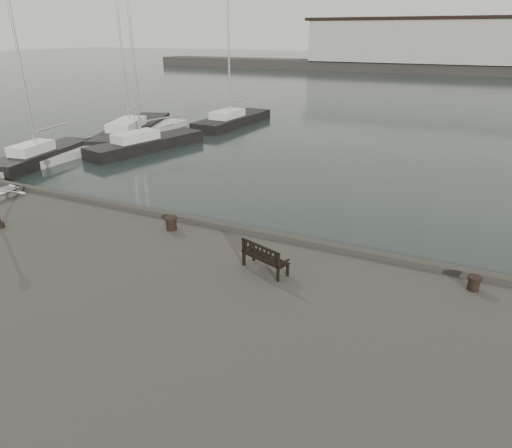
# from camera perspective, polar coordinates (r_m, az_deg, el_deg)

# --- Properties ---
(ground) EXTENTS (400.00, 400.00, 0.00)m
(ground) POSITION_cam_1_polar(r_m,az_deg,el_deg) (15.21, 5.76, -7.56)
(ground) COLOR black
(ground) RESTS_ON ground
(pontoon) EXTENTS (2.00, 24.00, 0.50)m
(pontoon) POSITION_cam_1_polar(r_m,az_deg,el_deg) (33.86, -21.39, 8.61)
(pontoon) COLOR #BCB7AE
(pontoon) RESTS_ON ground
(breakwater) EXTENTS (140.00, 9.50, 12.20)m
(breakwater) POSITION_cam_1_polar(r_m,az_deg,el_deg) (104.85, 22.04, 19.43)
(breakwater) COLOR #383530
(breakwater) RESTS_ON ground
(bench) EXTENTS (1.49, 0.92, 0.81)m
(bench) POSITION_cam_1_polar(r_m,az_deg,el_deg) (12.60, 1.11, -4.81)
(bench) COLOR black
(bench) RESTS_ON quay
(bollard_left) EXTENTS (0.57, 0.57, 0.45)m
(bollard_left) POSITION_cam_1_polar(r_m,az_deg,el_deg) (15.46, -10.54, 0.08)
(bollard_left) COLOR black
(bollard_left) RESTS_ON quay
(bollard_right) EXTENTS (0.43, 0.43, 0.38)m
(bollard_right) POSITION_cam_1_polar(r_m,az_deg,el_deg) (12.99, 25.57, -6.71)
(bollard_right) COLOR black
(bollard_right) RESTS_ON quay
(yacht_a) EXTENTS (3.44, 8.08, 10.97)m
(yacht_a) POSITION_cam_1_polar(r_m,az_deg,el_deg) (32.38, -25.12, 7.41)
(yacht_a) COLOR black
(yacht_a) RESTS_ON ground
(yacht_b) EXTENTS (6.86, 12.60, 16.09)m
(yacht_b) POSITION_cam_1_polar(r_m,az_deg,el_deg) (39.00, -15.10, 11.08)
(yacht_b) COLOR black
(yacht_b) RESTS_ON ground
(yacht_c) EXTENTS (4.13, 9.24, 12.18)m
(yacht_c) POSITION_cam_1_polar(r_m,az_deg,el_deg) (33.55, -13.44, 9.42)
(yacht_c) COLOR black
(yacht_c) RESTS_ON ground
(yacht_d) EXTENTS (3.02, 9.84, 12.21)m
(yacht_d) POSITION_cam_1_polar(r_m,az_deg,el_deg) (42.03, -2.87, 12.60)
(yacht_d) COLOR black
(yacht_d) RESTS_ON ground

